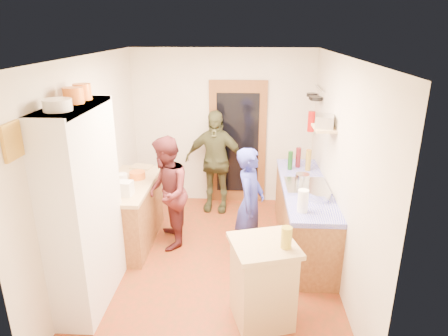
# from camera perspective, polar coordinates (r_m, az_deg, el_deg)

# --- Properties ---
(floor) EXTENTS (3.00, 4.00, 0.02)m
(floor) POSITION_cam_1_polar(r_m,az_deg,el_deg) (5.40, -1.41, -13.21)
(floor) COLOR maroon
(floor) RESTS_ON ground
(ceiling) EXTENTS (3.00, 4.00, 0.02)m
(ceiling) POSITION_cam_1_polar(r_m,az_deg,el_deg) (4.55, -1.69, 15.75)
(ceiling) COLOR silver
(ceiling) RESTS_ON ground
(wall_back) EXTENTS (3.00, 0.02, 2.60)m
(wall_back) POSITION_cam_1_polar(r_m,az_deg,el_deg) (6.74, -0.15, 5.75)
(wall_back) COLOR beige
(wall_back) RESTS_ON ground
(wall_front) EXTENTS (3.00, 0.02, 2.60)m
(wall_front) POSITION_cam_1_polar(r_m,az_deg,el_deg) (3.01, -4.71, -12.95)
(wall_front) COLOR beige
(wall_front) RESTS_ON ground
(wall_left) EXTENTS (0.02, 4.00, 2.60)m
(wall_left) POSITION_cam_1_polar(r_m,az_deg,el_deg) (5.16, -18.50, 0.32)
(wall_left) COLOR beige
(wall_left) RESTS_ON ground
(wall_right) EXTENTS (0.02, 4.00, 2.60)m
(wall_right) POSITION_cam_1_polar(r_m,az_deg,el_deg) (4.93, 16.24, -0.33)
(wall_right) COLOR beige
(wall_right) RESTS_ON ground
(door_frame) EXTENTS (0.95, 0.06, 2.10)m
(door_frame) POSITION_cam_1_polar(r_m,az_deg,el_deg) (6.75, 1.96, 3.57)
(door_frame) COLOR brown
(door_frame) RESTS_ON ground
(door_glass) EXTENTS (0.70, 0.02, 1.70)m
(door_glass) POSITION_cam_1_polar(r_m,az_deg,el_deg) (6.72, 1.95, 3.49)
(door_glass) COLOR black
(door_glass) RESTS_ON door_frame
(hutch_body) EXTENTS (0.40, 1.20, 2.20)m
(hutch_body) POSITION_cam_1_polar(r_m,az_deg,el_deg) (4.47, -19.33, -5.55)
(hutch_body) COLOR white
(hutch_body) RESTS_ON ground
(hutch_top_shelf) EXTENTS (0.40, 1.14, 0.04)m
(hutch_top_shelf) POSITION_cam_1_polar(r_m,az_deg,el_deg) (4.15, -21.01, 8.11)
(hutch_top_shelf) COLOR white
(hutch_top_shelf) RESTS_ON hutch_body
(plate_stack) EXTENTS (0.25, 0.25, 0.11)m
(plate_stack) POSITION_cam_1_polar(r_m,az_deg,el_deg) (3.89, -22.71, 8.31)
(plate_stack) COLOR white
(plate_stack) RESTS_ON hutch_top_shelf
(orange_pot_a) EXTENTS (0.20, 0.20, 0.16)m
(orange_pot_a) POSITION_cam_1_polar(r_m,az_deg,el_deg) (4.21, -20.72, 9.66)
(orange_pot_a) COLOR orange
(orange_pot_a) RESTS_ON hutch_top_shelf
(orange_pot_b) EXTENTS (0.18, 0.18, 0.16)m
(orange_pot_b) POSITION_cam_1_polar(r_m,az_deg,el_deg) (4.41, -19.59, 10.23)
(orange_pot_b) COLOR orange
(orange_pot_b) RESTS_ON hutch_top_shelf
(left_counter_base) EXTENTS (0.60, 1.40, 0.85)m
(left_counter_base) POSITION_cam_1_polar(r_m,az_deg,el_deg) (5.78, -13.11, -6.46)
(left_counter_base) COLOR #9C6A38
(left_counter_base) RESTS_ON ground
(left_counter_top) EXTENTS (0.64, 1.44, 0.05)m
(left_counter_top) POSITION_cam_1_polar(r_m,az_deg,el_deg) (5.60, -13.46, -2.32)
(left_counter_top) COLOR tan
(left_counter_top) RESTS_ON left_counter_base
(toaster) EXTENTS (0.26, 0.18, 0.18)m
(toaster) POSITION_cam_1_polar(r_m,az_deg,el_deg) (5.18, -14.26, -2.82)
(toaster) COLOR white
(toaster) RESTS_ON left_counter_top
(kettle) EXTENTS (0.17, 0.17, 0.17)m
(kettle) POSITION_cam_1_polar(r_m,az_deg,el_deg) (5.48, -14.34, -1.65)
(kettle) COLOR white
(kettle) RESTS_ON left_counter_top
(orange_bowl) EXTENTS (0.28, 0.28, 0.10)m
(orange_bowl) POSITION_cam_1_polar(r_m,az_deg,el_deg) (5.71, -12.26, -0.99)
(orange_bowl) COLOR orange
(orange_bowl) RESTS_ON left_counter_top
(chopping_board) EXTENTS (0.34, 0.28, 0.02)m
(chopping_board) POSITION_cam_1_polar(r_m,az_deg,el_deg) (6.14, -11.72, 0.17)
(chopping_board) COLOR tan
(chopping_board) RESTS_ON left_counter_top
(right_counter_base) EXTENTS (0.60, 2.20, 0.84)m
(right_counter_base) POSITION_cam_1_polar(r_m,az_deg,el_deg) (5.66, 11.25, -6.93)
(right_counter_base) COLOR #9C6A38
(right_counter_base) RESTS_ON ground
(right_counter_top) EXTENTS (0.62, 2.22, 0.06)m
(right_counter_top) POSITION_cam_1_polar(r_m,az_deg,el_deg) (5.48, 11.56, -2.71)
(right_counter_top) COLOR #0501B6
(right_counter_top) RESTS_ON right_counter_base
(hob) EXTENTS (0.55, 0.58, 0.04)m
(hob) POSITION_cam_1_polar(r_m,az_deg,el_deg) (5.39, 11.70, -2.54)
(hob) COLOR silver
(hob) RESTS_ON right_counter_top
(pot_on_hob) EXTENTS (0.19, 0.19, 0.12)m
(pot_on_hob) POSITION_cam_1_polar(r_m,az_deg,el_deg) (5.42, 11.13, -1.45)
(pot_on_hob) COLOR silver
(pot_on_hob) RESTS_ON hob
(bottle_a) EXTENTS (0.08, 0.08, 0.28)m
(bottle_a) POSITION_cam_1_polar(r_m,az_deg,el_deg) (5.98, 9.44, 1.08)
(bottle_a) COLOR #143F14
(bottle_a) RESTS_ON right_counter_top
(bottle_b) EXTENTS (0.09, 0.09, 0.30)m
(bottle_b) POSITION_cam_1_polar(r_m,az_deg,el_deg) (6.11, 10.55, 1.50)
(bottle_b) COLOR #591419
(bottle_b) RESTS_ON right_counter_top
(bottle_c) EXTENTS (0.08, 0.08, 0.32)m
(bottle_c) POSITION_cam_1_polar(r_m,az_deg,el_deg) (5.99, 11.95, 1.10)
(bottle_c) COLOR olive
(bottle_c) RESTS_ON right_counter_top
(paper_towel) EXTENTS (0.14, 0.14, 0.27)m
(paper_towel) POSITION_cam_1_polar(r_m,az_deg,el_deg) (4.65, 11.21, -4.64)
(paper_towel) COLOR white
(paper_towel) RESTS_ON right_counter_top
(mixing_bowl) EXTENTS (0.32, 0.32, 0.10)m
(mixing_bowl) POSITION_cam_1_polar(r_m,az_deg,el_deg) (5.04, 13.46, -3.90)
(mixing_bowl) COLOR silver
(mixing_bowl) RESTS_ON right_counter_top
(island_base) EXTENTS (0.68, 0.68, 0.86)m
(island_base) POSITION_cam_1_polar(r_m,az_deg,el_deg) (4.26, 5.51, -16.23)
(island_base) COLOR tan
(island_base) RESTS_ON ground
(island_top) EXTENTS (0.77, 0.77, 0.05)m
(island_top) POSITION_cam_1_polar(r_m,az_deg,el_deg) (4.01, 5.73, -10.95)
(island_top) COLOR tan
(island_top) RESTS_ON island_base
(cutting_board) EXTENTS (0.41, 0.37, 0.02)m
(cutting_board) POSITION_cam_1_polar(r_m,az_deg,el_deg) (4.03, 4.82, -10.57)
(cutting_board) COLOR white
(cutting_board) RESTS_ON island_top
(oil_jar) EXTENTS (0.13, 0.13, 0.21)m
(oil_jar) POSITION_cam_1_polar(r_m,az_deg,el_deg) (3.90, 8.91, -9.77)
(oil_jar) COLOR #AD9E2D
(oil_jar) RESTS_ON island_top
(pan_rail) EXTENTS (0.02, 0.65, 0.02)m
(pan_rail) POSITION_cam_1_polar(r_m,az_deg,el_deg) (6.20, 13.43, 11.07)
(pan_rail) COLOR silver
(pan_rail) RESTS_ON wall_right
(pan_hang_a) EXTENTS (0.18, 0.18, 0.05)m
(pan_hang_a) POSITION_cam_1_polar(r_m,az_deg,el_deg) (6.04, 13.04, 9.64)
(pan_hang_a) COLOR black
(pan_hang_a) RESTS_ON pan_rail
(pan_hang_b) EXTENTS (0.16, 0.16, 0.05)m
(pan_hang_b) POSITION_cam_1_polar(r_m,az_deg,el_deg) (6.24, 12.73, 9.78)
(pan_hang_b) COLOR black
(pan_hang_b) RESTS_ON pan_rail
(pan_hang_c) EXTENTS (0.17, 0.17, 0.05)m
(pan_hang_c) POSITION_cam_1_polar(r_m,az_deg,el_deg) (6.43, 12.46, 10.17)
(pan_hang_c) COLOR black
(pan_hang_c) RESTS_ON pan_rail
(wall_shelf) EXTENTS (0.26, 0.42, 0.03)m
(wall_shelf) POSITION_cam_1_polar(r_m,az_deg,el_deg) (5.21, 14.10, 5.53)
(wall_shelf) COLOR tan
(wall_shelf) RESTS_ON wall_right
(radio) EXTENTS (0.28, 0.34, 0.15)m
(radio) POSITION_cam_1_polar(r_m,az_deg,el_deg) (5.19, 14.19, 6.50)
(radio) COLOR silver
(radio) RESTS_ON wall_shelf
(ext_bracket) EXTENTS (0.06, 0.10, 0.04)m
(ext_bracket) POSITION_cam_1_polar(r_m,az_deg,el_deg) (6.48, 12.85, 6.06)
(ext_bracket) COLOR black
(ext_bracket) RESTS_ON wall_right
(fire_extinguisher) EXTENTS (0.11, 0.11, 0.32)m
(fire_extinguisher) POSITION_cam_1_polar(r_m,az_deg,el_deg) (6.46, 12.35, 6.51)
(fire_extinguisher) COLOR red
(fire_extinguisher) RESTS_ON wall_right
(picture_frame) EXTENTS (0.03, 0.25, 0.30)m
(picture_frame) POSITION_cam_1_polar(r_m,az_deg,el_deg) (3.61, -28.03, 3.40)
(picture_frame) COLOR gold
(picture_frame) RESTS_ON wall_left
(person_hob) EXTENTS (0.48, 0.62, 1.50)m
(person_hob) POSITION_cam_1_polar(r_m,az_deg,el_deg) (5.16, 3.98, -5.25)
(person_hob) COLOR #2C3396
(person_hob) RESTS_ON ground
(person_left) EXTENTS (0.73, 0.86, 1.56)m
(person_left) POSITION_cam_1_polar(r_m,az_deg,el_deg) (5.50, -7.94, -3.43)
(person_left) COLOR #4D1C1F
(person_left) RESTS_ON ground
(person_back) EXTENTS (1.03, 0.54, 1.69)m
(person_back) POSITION_cam_1_polar(r_m,az_deg,el_deg) (6.47, -1.22, 0.94)
(person_back) COLOR #3B3D23
(person_back) RESTS_ON ground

